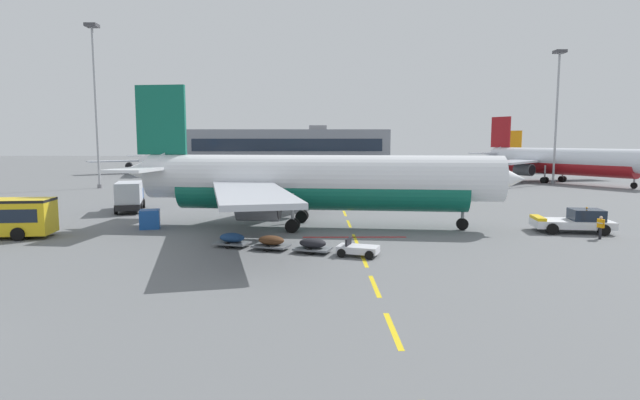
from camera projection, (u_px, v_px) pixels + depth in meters
name	position (u px, v px, depth m)	size (l,w,h in m)	color
ground	(537.00, 207.00, 57.58)	(400.00, 400.00, 0.00)	slate
apron_paint_markings	(343.00, 210.00, 55.08)	(8.00, 96.15, 0.01)	yellow
airliner_foreground	(314.00, 181.00, 43.64)	(34.81, 34.37, 12.20)	white
pushback_tug	(575.00, 221.00, 41.58)	(6.34, 3.85, 2.08)	silver
airliner_mid_left	(560.00, 158.00, 126.57)	(25.83, 23.93, 10.07)	silver
airliner_far_center	(148.00, 161.00, 114.61)	(25.03, 25.81, 9.21)	white
airliner_far_right	(562.00, 161.00, 89.74)	(30.43, 32.38, 12.10)	silver
catering_truck	(130.00, 196.00, 53.83)	(4.13, 7.38, 3.14)	black
fuel_service_truck	(447.00, 188.00, 62.83)	(5.00, 7.38, 3.14)	black
baggage_train	(292.00, 243.00, 34.37)	(11.43, 5.26, 1.14)	silver
ground_crew_worker	(601.00, 226.00, 38.65)	(0.41, 0.68, 1.75)	#232328
uld_cargo_container	(150.00, 219.00, 43.33)	(1.92, 1.89, 1.60)	#194C9E
apron_light_mast_near	(95.00, 87.00, 78.83)	(1.80, 1.80, 25.12)	slate
apron_light_mast_far	(557.00, 101.00, 86.59)	(1.80, 1.80, 22.51)	slate
terminal_satellite	(289.00, 146.00, 177.08)	(66.80, 24.88, 12.72)	gray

